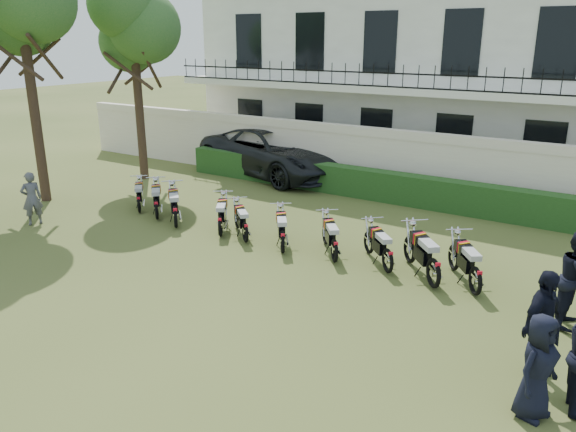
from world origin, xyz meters
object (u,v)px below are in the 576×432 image
motorcycle_9 (476,274)px  motorcycle_1 (156,205)px  motorcycle_3 (220,221)px  suv (275,152)px  motorcycle_6 (335,245)px  motorcycle_8 (434,266)px  officer_0 (538,367)px  motorcycle_5 (283,237)px  tree_west_near (133,19)px  motorcycle_4 (245,227)px  motorcycle_0 (139,200)px  motorcycle_2 (175,212)px  inspector (32,198)px  officer_2 (541,324)px  motorcycle_7 (388,255)px

motorcycle_9 → motorcycle_1: bearing=143.8°
motorcycle_3 → suv: (-2.84, 6.85, 0.47)m
motorcycle_3 → motorcycle_6: bearing=-33.0°
motorcycle_8 → officer_0: (2.68, -3.44, 0.28)m
motorcycle_5 → motorcycle_6: size_ratio=1.03×
tree_west_near → suv: bearing=39.3°
motorcycle_3 → motorcycle_4: size_ratio=1.14×
motorcycle_5 → motorcycle_9: (4.80, 0.20, 0.04)m
motorcycle_6 → motorcycle_9: (3.40, 0.02, 0.03)m
motorcycle_5 → motorcycle_0: bearing=139.6°
motorcycle_1 → suv: bearing=47.6°
tree_west_near → motorcycle_2: 8.40m
tree_west_near → inspector: size_ratio=4.99×
motorcycle_0 → motorcycle_2: size_ratio=0.84×
officer_0 → officer_2: (-0.16, 1.14, 0.11)m
suv → inspector: suv is taller
motorcycle_1 → motorcycle_3: size_ratio=0.91×
motorcycle_8 → officer_2: (2.52, -2.30, 0.39)m
motorcycle_8 → tree_west_near: bearing=122.3°
motorcycle_9 → motorcycle_8: bearing=153.1°
motorcycle_8 → inspector: inspector is taller
inspector → officer_2: (13.93, -0.23, 0.13)m
motorcycle_9 → inspector: bearing=154.2°
motorcycle_9 → motorcycle_5: bearing=146.3°
tree_west_near → motorcycle_0: tree_west_near is taller
tree_west_near → motorcycle_2: size_ratio=5.14×
motorcycle_3 → inspector: inspector is taller
tree_west_near → officer_0: size_ratio=4.87×
inspector → motorcycle_3: bearing=134.5°
motorcycle_0 → motorcycle_3: (3.55, -0.32, 0.03)m
motorcycle_0 → motorcycle_8: (9.61, -0.38, 0.10)m
tree_west_near → motorcycle_7: (11.67, -3.45, -5.43)m
motorcycle_9 → officer_0: bearing=-99.3°
motorcycle_4 → motorcycle_6: (2.67, 0.08, 0.02)m
tree_west_near → inspector: tree_west_near is taller
motorcycle_1 → motorcycle_5: (4.70, -0.23, -0.02)m
motorcycle_0 → officer_0: (12.29, -3.82, 0.37)m
motorcycle_8 → officer_2: size_ratio=0.90×
tree_west_near → motorcycle_5: 11.09m
motorcycle_2 → motorcycle_6: size_ratio=1.03×
tree_west_near → motorcycle_4: size_ratio=5.72×
motorcycle_4 → motorcycle_9: bearing=-47.3°
motorcycle_0 → officer_0: size_ratio=0.80×
tree_west_near → motorcycle_4: bearing=-25.4°
motorcycle_9 → officer_0: size_ratio=1.02×
motorcycle_2 → inspector: size_ratio=0.97×
tree_west_near → motorcycle_7: tree_west_near is taller
motorcycle_5 → motorcycle_6: 1.42m
officer_0 → inspector: bearing=103.8°
motorcycle_2 → officer_0: size_ratio=0.95×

